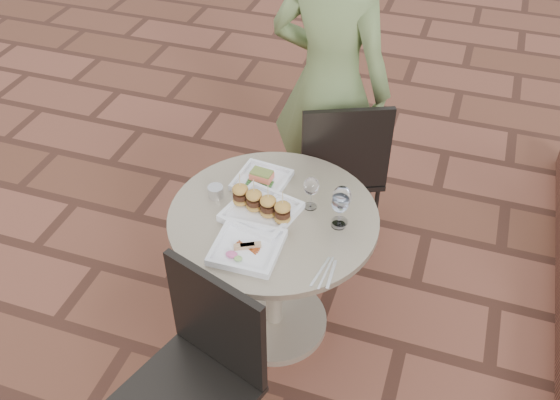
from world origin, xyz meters
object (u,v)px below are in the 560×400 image
(plate_sliders, at_px, (261,207))
(plate_tuna, at_px, (247,247))
(chair_near, at_px, (200,365))
(diner, at_px, (330,86))
(plate_salmon, at_px, (262,179))
(cafe_table, at_px, (274,255))
(chair_far, at_px, (341,161))

(plate_sliders, distance_m, plate_tuna, 0.22)
(chair_near, xyz_separation_m, plate_sliders, (0.00, 0.66, 0.22))
(chair_near, height_order, plate_tuna, chair_near)
(diner, xyz_separation_m, plate_salmon, (-0.13, -0.66, -0.13))
(diner, height_order, plate_tuna, diner)
(chair_near, distance_m, plate_tuna, 0.49)
(plate_tuna, bearing_deg, plate_sliders, 94.93)
(chair_near, bearing_deg, diner, 106.40)
(cafe_table, height_order, diner, diner)
(diner, bearing_deg, plate_salmon, 86.24)
(chair_far, bearing_deg, plate_salmon, 39.51)
(plate_sliders, bearing_deg, diner, 86.36)
(cafe_table, bearing_deg, plate_tuna, -97.15)
(diner, distance_m, plate_salmon, 0.69)
(chair_far, bearing_deg, diner, -77.36)
(chair_near, bearing_deg, plate_tuna, 105.91)
(plate_sliders, bearing_deg, plate_salmon, 109.72)
(diner, relative_size, plate_sliders, 5.37)
(diner, bearing_deg, plate_tuna, 95.23)
(plate_salmon, bearing_deg, chair_near, -85.30)
(cafe_table, xyz_separation_m, chair_far, (0.13, 0.69, 0.07))
(diner, bearing_deg, chair_near, 95.03)
(chair_near, bearing_deg, cafe_table, 104.35)
(chair_far, distance_m, plate_tuna, 0.96)
(chair_near, height_order, plate_sliders, chair_near)
(chair_far, xyz_separation_m, chair_near, (-0.18, -1.37, 0.00))
(cafe_table, height_order, plate_salmon, plate_salmon)
(cafe_table, distance_m, plate_tuna, 0.35)
(cafe_table, xyz_separation_m, plate_salmon, (-0.12, 0.19, 0.26))
(chair_far, distance_m, chair_near, 1.38)
(chair_far, bearing_deg, plate_sliders, 51.91)
(chair_far, xyz_separation_m, plate_sliders, (-0.18, -0.70, 0.22))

